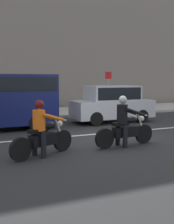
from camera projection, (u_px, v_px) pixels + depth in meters
ground_plane at (110, 138)px, 10.08m from camera, size 80.00×80.00×0.00m
sidewalk_slab at (50, 112)px, 17.38m from camera, size 40.00×4.40×0.14m
building_facade at (36, 38)px, 19.91m from camera, size 40.00×1.40×10.12m
lane_marking_stripe at (98, 134)px, 10.89m from camera, size 18.00×0.14×0.01m
motorcycle_with_rider_orange_stripe at (42, 133)px, 7.71m from camera, size 1.95×1.04×1.56m
motorcycle_with_rider_black_leather at (125, 126)px, 8.86m from camera, size 2.16×0.71×1.60m
parked_hatchback_silver at (112, 103)px, 13.87m from camera, size 3.99×1.76×1.80m
street_sign_post at (108, 87)px, 17.81m from camera, size 0.44×0.08×2.47m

